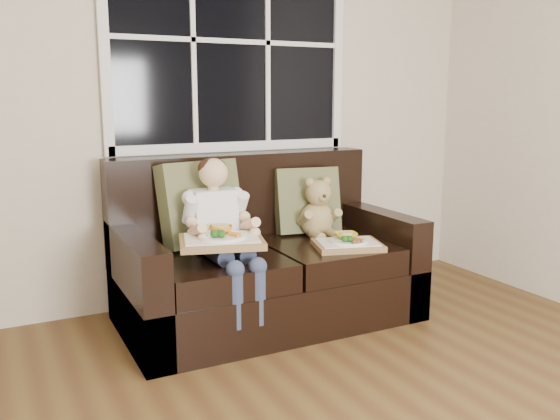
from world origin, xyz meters
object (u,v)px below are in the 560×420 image
child (220,222)px  loveseat (263,267)px  teddy_bear (318,212)px  tray_right (348,243)px  tray_left (221,239)px

child → loveseat: bearing=20.3°
teddy_bear → tray_right: (0.01, -0.33, -0.13)m
tray_left → tray_right: size_ratio=1.14×
loveseat → child: (-0.31, -0.12, 0.32)m
child → tray_right: child is taller
teddy_bear → child: bearing=-162.6°
loveseat → tray_left: (-0.37, -0.27, 0.27)m
child → teddy_bear: child is taller
loveseat → teddy_bear: loveseat is taller
child → tray_left: (-0.05, -0.15, -0.06)m
teddy_bear → tray_right: 0.36m
loveseat → tray_right: loveseat is taller
loveseat → tray_left: 0.53m
teddy_bear → tray_left: size_ratio=0.76×
child → tray_right: 0.75m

